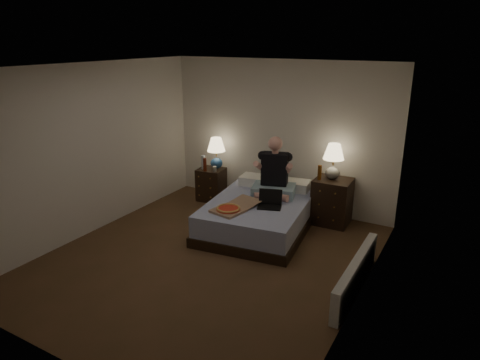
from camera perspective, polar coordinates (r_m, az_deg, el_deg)
The scene contains 19 objects.
floor at distance 5.86m, azimuth -4.42°, elevation -10.37°, with size 4.00×4.50×0.00m, color brown.
ceiling at distance 5.14m, azimuth -5.12°, elevation 14.81°, with size 4.00×4.50×0.00m, color white.
wall_back at distance 7.28m, azimuth 5.28°, elevation 5.94°, with size 4.00×2.50×0.00m, color silver.
wall_front at distance 3.86m, azimuth -23.97°, elevation -7.33°, with size 4.00×2.50×0.00m, color silver.
wall_left at distance 6.67m, azimuth -19.15°, elevation 3.82°, with size 4.50×2.50×0.00m, color silver.
wall_right at distance 4.61m, azimuth 16.35°, elevation -2.28°, with size 4.50×2.50×0.00m, color silver.
bed at distance 6.57m, azimuth 2.48°, elevation -4.75°, with size 1.40×1.86×0.47m, color #5C6DB8.
nightstand_left at distance 7.76m, azimuth -3.85°, elevation -0.57°, with size 0.45×0.40×0.58m, color black.
nightstand_right at distance 6.91m, azimuth 12.16°, elevation -2.80°, with size 0.56×0.50×0.73m, color black.
lamp_left at distance 7.63m, azimuth -3.17°, elevation 3.60°, with size 0.32×0.32×0.56m, color navy, non-canonical shape.
lamp_right at distance 6.73m, azimuth 12.33°, elevation 2.42°, with size 0.32×0.32×0.56m, color gray, non-canonical shape.
water_bottle at distance 7.65m, azimuth -4.92°, elevation 2.38°, with size 0.07×0.07×0.25m, color silver.
soda_can at distance 7.49m, azimuth -3.40°, elevation 1.46°, with size 0.07×0.07×0.10m, color #B0B0AB.
beer_bottle_left at distance 7.53m, azimuth -4.70°, elevation 2.04°, with size 0.06×0.06×0.23m, color #591C0C.
beer_bottle_right at distance 6.71m, azimuth 10.56°, elevation 1.00°, with size 0.06×0.06×0.23m, color #60330D.
person at distance 6.60m, azimuth 4.60°, elevation 1.76°, with size 0.66×0.52×0.93m, color black, non-canonical shape.
laptop at distance 6.21m, azimuth 3.97°, elevation -2.66°, with size 0.34×0.28×0.24m, color black, non-canonical shape.
pizza_box at distance 6.08m, azimuth -1.58°, elevation -3.91°, with size 0.40×0.76×0.08m, color #A37E62, non-canonical shape.
radiator at distance 5.27m, azimuth 15.16°, elevation -12.11°, with size 0.10×1.60×0.40m, color silver.
Camera 1 is at (2.91, -4.23, 2.83)m, focal length 32.00 mm.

